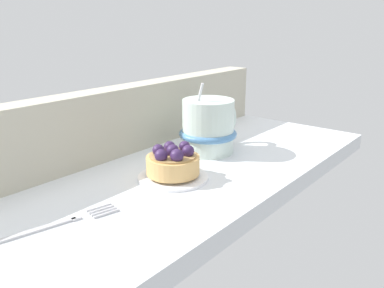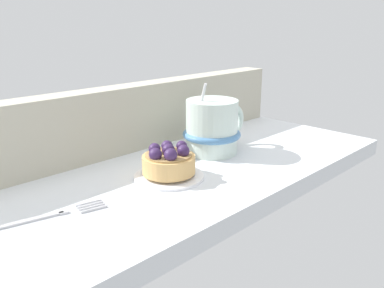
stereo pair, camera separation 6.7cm
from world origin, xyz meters
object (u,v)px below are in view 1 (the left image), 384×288
at_px(dessert_plate, 173,176).
at_px(dessert_fork, 53,225).
at_px(raspberry_tart, 173,162).
at_px(coffee_mug, 209,127).

distance_m(dessert_plate, dessert_fork, 0.20).
xyz_separation_m(dessert_plate, raspberry_tart, (-0.00, -0.00, 0.02)).
relative_size(coffee_mug, dessert_fork, 0.84).
relative_size(dessert_plate, coffee_mug, 0.76).
distance_m(dessert_plate, raspberry_tart, 0.02).
relative_size(dessert_plate, dessert_fork, 0.65).
bearing_deg(raspberry_tart, coffee_mug, 14.73).
height_order(coffee_mug, dessert_fork, coffee_mug).
bearing_deg(raspberry_tart, dessert_plate, 22.46).
height_order(dessert_plate, dessert_fork, dessert_plate).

